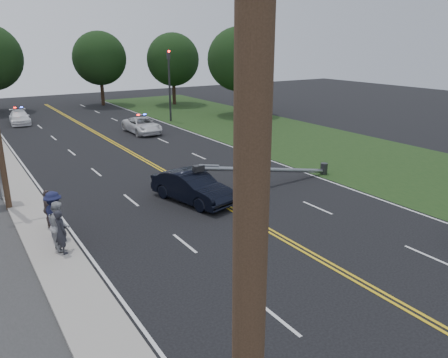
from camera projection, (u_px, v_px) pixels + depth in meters
ground at (321, 260)px, 16.51m from camera, size 120.00×120.00×0.00m
sidewalk at (34, 218)px, 20.22m from camera, size 1.80×70.00×0.12m
grass_verge at (358, 155)px, 31.46m from camera, size 12.00×80.00×0.01m
centerline_yellow at (194, 188)px, 24.54m from camera, size 0.36×80.00×0.00m
traffic_signal at (169, 79)px, 43.59m from camera, size 0.28×0.41×7.05m
fallen_streetlight at (275, 169)px, 24.80m from camera, size 9.36×0.44×1.91m
tree_7 at (100, 58)px, 54.21m from camera, size 6.58×6.58×9.10m
tree_8 at (173, 60)px, 55.02m from camera, size 6.58×6.58×8.91m
tree_9 at (239, 59)px, 46.96m from camera, size 6.78×6.78×9.37m
crashed_sedan at (192, 187)px, 22.24m from camera, size 2.77×5.04×1.57m
emergency_a at (142, 125)px, 38.96m from camera, size 2.31×4.90×1.35m
emergency_b at (20, 118)px, 43.14m from camera, size 2.14×4.56×1.29m
bystander_a at (61, 232)px, 16.55m from camera, size 0.57×0.72×1.75m
bystander_b at (59, 225)px, 16.87m from camera, size 0.78×0.98×1.96m
bystander_c at (54, 215)px, 17.81m from camera, size 1.00×1.42×2.01m
bystander_d at (48, 209)px, 18.87m from camera, size 0.51×1.03×1.70m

